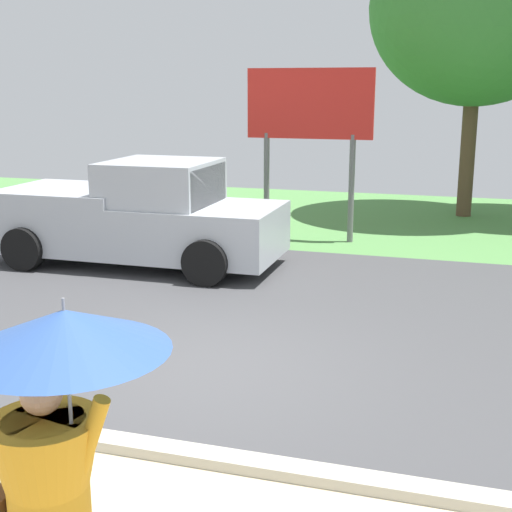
# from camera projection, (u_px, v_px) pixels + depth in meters

# --- Properties ---
(ground_plane) EXTENTS (40.00, 22.00, 0.20)m
(ground_plane) POSITION_uv_depth(u_px,v_px,m) (268.00, 298.00, 10.91)
(ground_plane) COLOR #424244
(monk_pedestrian) EXTENTS (1.11, 1.07, 2.13)m
(monk_pedestrian) POSITION_uv_depth(u_px,v_px,m) (54.00, 475.00, 3.76)
(monk_pedestrian) COLOR orange
(monk_pedestrian) RESTS_ON ground_plane
(pickup_truck) EXTENTS (5.20, 2.28, 1.88)m
(pickup_truck) POSITION_uv_depth(u_px,v_px,m) (138.00, 216.00, 12.62)
(pickup_truck) COLOR #ADB2BA
(pickup_truck) RESTS_ON ground_plane
(roadside_billboard) EXTENTS (2.60, 0.12, 3.50)m
(roadside_billboard) POSITION_uv_depth(u_px,v_px,m) (309.00, 116.00, 14.24)
(roadside_billboard) COLOR slate
(roadside_billboard) RESTS_ON ground_plane
(tree_center_back) EXTENTS (5.02, 5.02, 7.23)m
(tree_center_back) POSITION_uv_depth(u_px,v_px,m) (478.00, 7.00, 16.36)
(tree_center_back) COLOR brown
(tree_center_back) RESTS_ON ground_plane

